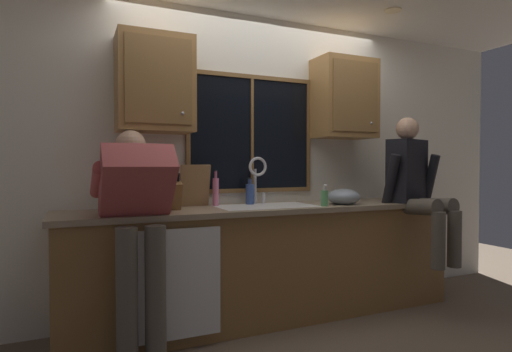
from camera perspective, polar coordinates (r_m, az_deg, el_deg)
The scene contains 23 objects.
back_wall at distance 3.70m, azimuth -0.23°, elevation 1.86°, with size 5.64×0.12×2.55m, color silver.
ceiling_downlight_right at distance 3.89m, azimuth 18.29°, elevation 20.82°, with size 0.14×0.14×0.01m, color #FFEAB2.
window_glass at distance 3.62m, azimuth -0.61°, elevation 5.82°, with size 1.10×0.02×0.95m, color black.
window_frame_top at distance 3.69m, azimuth -0.55°, elevation 13.49°, with size 1.17×0.02×0.04m, color brown.
window_frame_bottom at distance 3.61m, azimuth -0.55°, elevation -1.98°, with size 1.17×0.02×0.04m, color brown.
window_frame_left at distance 3.43m, azimuth -9.34°, elevation 6.05°, with size 0.04×0.02×0.95m, color brown.
window_frame_right at distance 3.87m, azimuth 7.22°, elevation 5.53°, with size 0.04×0.02×0.95m, color brown.
window_mullion_center at distance 3.61m, azimuth -0.54°, elevation 5.84°, with size 0.02×0.02×0.95m, color brown.
lower_cabinet_run at distance 3.48m, azimuth 2.14°, elevation -12.00°, with size 3.24×0.58×0.88m, color olive.
countertop at distance 3.38m, azimuth 2.30°, elevation -4.47°, with size 3.30×0.62×0.04m, color gray.
dishwasher_front at distance 2.90m, azimuth -10.80°, elevation -14.40°, with size 0.60×0.02×0.74m, color white.
upper_cabinet_left at distance 3.27m, azimuth -13.73°, elevation 12.19°, with size 0.56×0.36×0.72m.
upper_cabinet_right at distance 3.95m, azimuth 12.07°, elevation 10.33°, with size 0.56×0.36×0.72m.
sink at distance 3.37m, azimuth 1.36°, elevation -5.81°, with size 0.80×0.46×0.21m.
faucet at distance 3.51m, azimuth 0.22°, elevation 0.22°, with size 0.18×0.09×0.40m.
person_standing at distance 2.78m, azimuth -16.08°, elevation -4.99°, with size 0.53×0.71×1.50m.
person_sitting_on_counter at distance 3.90m, azimuth 21.07°, elevation -0.78°, with size 0.54×0.65×1.26m.
knife_block at distance 3.12m, azimuth -11.46°, elevation -2.63°, with size 0.12×0.18×0.32m.
cutting_board at distance 3.37m, azimuth -8.41°, elevation -1.32°, with size 0.24×0.02×0.34m, color #997047.
mixing_bowl at distance 3.60m, azimuth 11.94°, elevation -2.83°, with size 0.28×0.28×0.14m, color #8C99A8.
soap_dispenser at distance 3.40m, azimuth 9.41°, elevation -2.97°, with size 0.06×0.07×0.18m.
bottle_green_glass at distance 3.50m, azimuth -0.86°, elevation -2.42°, with size 0.07×0.07×0.23m.
bottle_tall_clear at distance 3.39m, azimuth -5.56°, elevation -2.07°, with size 0.05×0.05×0.29m.
Camera 1 is at (-1.48, -3.33, 1.25)m, focal length 29.08 mm.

